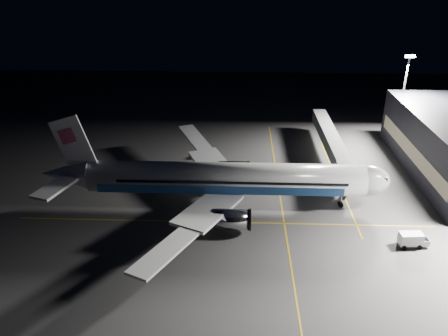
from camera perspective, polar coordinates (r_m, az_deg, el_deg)
ground at (r=79.09m, az=0.25°, el=-4.74°), size 200.00×200.00×0.00m
guide_line_main at (r=79.44m, az=7.51°, el=-4.84°), size 0.25×80.00×0.01m
guide_line_cross at (r=73.99m, az=0.10°, el=-7.11°), size 70.00×0.25×0.01m
guide_line_side at (r=90.00m, az=14.62°, el=-1.61°), size 0.25×40.00×0.01m
airliner at (r=76.62m, az=-0.54°, el=-1.40°), size 61.48×54.22×16.64m
jet_bridge at (r=95.26m, az=14.00°, el=3.07°), size 3.60×34.40×6.30m
floodlight_mast_north at (r=110.47m, az=22.40°, el=9.33°), size 2.40×0.68×20.70m
service_truck at (r=73.80m, az=23.48°, el=-8.53°), size 4.62×2.28×2.29m
baggage_tug at (r=97.06m, az=-1.82°, el=1.94°), size 2.68×2.15×1.95m
safety_cone_a at (r=90.52m, az=1.07°, el=-0.31°), size 0.44×0.44×0.65m
safety_cone_b at (r=82.45m, az=4.53°, el=-3.19°), size 0.44×0.44×0.65m
safety_cone_c at (r=84.72m, az=-2.45°, el=-2.32°), size 0.38×0.38×0.57m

